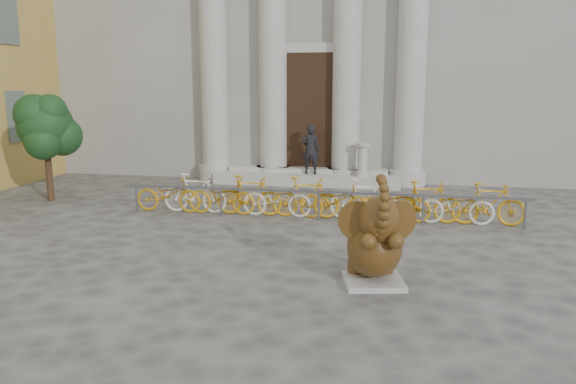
% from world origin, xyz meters
% --- Properties ---
extents(ground, '(80.00, 80.00, 0.00)m').
position_xyz_m(ground, '(0.00, 0.00, 0.00)').
color(ground, '#474442').
rests_on(ground, ground).
extents(classical_building, '(22.00, 10.70, 12.00)m').
position_xyz_m(classical_building, '(0.00, 14.93, 5.98)').
color(classical_building, gray).
rests_on(classical_building, ground).
extents(entrance_steps, '(6.00, 1.20, 0.36)m').
position_xyz_m(entrance_steps, '(0.00, 9.40, 0.18)').
color(entrance_steps, '#A8A59E').
rests_on(entrance_steps, ground).
extents(elephant_statue, '(1.23, 1.46, 1.87)m').
position_xyz_m(elephant_statue, '(2.50, 0.38, 0.68)').
color(elephant_statue, '#A8A59E').
rests_on(elephant_statue, ground).
extents(bike_rack, '(9.71, 0.53, 1.00)m').
position_xyz_m(bike_rack, '(1.02, 4.81, 0.50)').
color(bike_rack, slate).
rests_on(bike_rack, ground).
extents(tree, '(1.70, 1.55, 2.95)m').
position_xyz_m(tree, '(-6.60, 5.43, 2.06)').
color(tree, '#332114').
rests_on(tree, ground).
extents(pedestrian, '(0.59, 0.41, 1.58)m').
position_xyz_m(pedestrian, '(0.13, 9.27, 1.15)').
color(pedestrian, black).
rests_on(pedestrian, entrance_steps).
extents(balustrade_post, '(0.43, 0.43, 1.05)m').
position_xyz_m(balustrade_post, '(1.80, 9.10, 0.84)').
color(balustrade_post, '#A8A59E').
rests_on(balustrade_post, entrance_steps).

